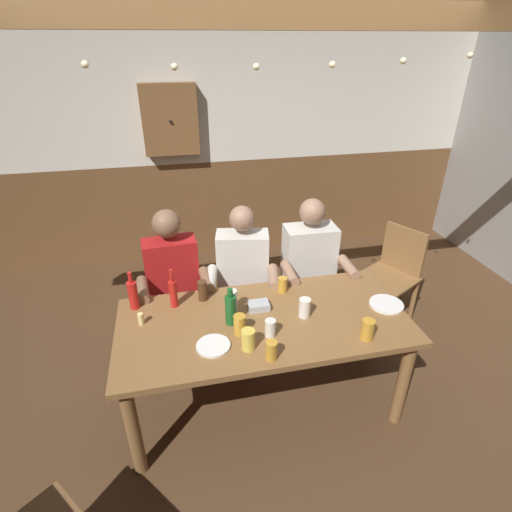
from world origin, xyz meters
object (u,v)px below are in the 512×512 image
Objects in this scene: plate_0 at (386,304)px; pint_glass_6 at (270,328)px; bottle_2 at (173,293)px; pint_glass_4 at (305,308)px; table_candle at (141,319)px; pint_glass_1 at (203,291)px; person_1 at (243,276)px; pint_glass_2 at (240,325)px; pint_glass_5 at (368,329)px; person_2 at (311,266)px; wall_dart_cabinet at (170,120)px; bottle_0 at (133,294)px; pint_glass_7 at (271,350)px; pint_glass_0 at (233,301)px; dining_table at (264,332)px; pint_glass_3 at (248,340)px; person_0 at (174,282)px; condiment_caddy at (258,306)px; pint_glass_8 at (283,285)px; chair_empty_near_left at (393,273)px; bottle_1 at (231,309)px.

plate_0 is 2.03× the size of pint_glass_6.
bottle_2 reaches higher than pint_glass_6.
bottle_2 reaches higher than pint_glass_4.
table_candle is 0.55× the size of pint_glass_1.
person_1 is 0.78m from pint_glass_2.
person_1 is 1.13m from pint_glass_5.
pint_glass_5 is at bearing -15.96° from pint_glass_2.
person_2 is 2.13m from wall_dart_cabinet.
bottle_0 reaches higher than pint_glass_7.
pint_glass_7 is at bearing -74.49° from pint_glass_0.
pint_glass_3 is at bearing -122.27° from dining_table.
person_0 is 1.56m from plate_0.
table_candle is at bearing 63.70° from person_0.
condiment_caddy is at bearing -78.96° from wall_dart_cabinet.
bottle_0 is at bearing 179.75° from pint_glass_1.
pint_glass_4 is at bearing 135.52° from pint_glass_5.
pint_glass_3 and pint_glass_4 have the same top height.
plate_0 is at bearing 8.90° from pint_glass_6.
pint_glass_8 is (0.36, 0.54, -0.01)m from pint_glass_3.
pint_glass_1 is (0.41, 0.19, 0.03)m from table_candle.
plate_0 is (1.40, -0.69, 0.06)m from person_0.
chair_empty_near_left is 8.00× the size of pint_glass_8.
pint_glass_0 is 1.41× the size of pint_glass_6.
bottle_2 is at bearing 153.43° from dining_table.
person_1 reaches higher than pint_glass_0.
pint_glass_2 is at bearing 164.04° from pint_glass_5.
wall_dart_cabinet is at bearing 99.97° from pint_glass_6.
bottle_2 reaches higher than pint_glass_0.
table_candle is 0.45m from pint_glass_1.
pint_glass_1 is at bearing -87.73° from wall_dart_cabinet.
pint_glass_7 reaches higher than condiment_caddy.
wall_dart_cabinet reaches higher than dining_table.
pint_glass_6 reaches higher than dining_table.
bottle_2 is 2.15× the size of pint_glass_5.
bottle_0 is 0.39× the size of wall_dart_cabinet.
pint_glass_2 is at bearing 160.51° from pint_glass_6.
plate_0 is 0.83× the size of bottle_0.
chair_empty_near_left is 6.06× the size of pint_glass_1.
bottle_2 reaches higher than plate_0.
condiment_caddy is 0.57m from bottle_2.
bottle_0 reaches higher than pint_glass_8.
pint_glass_2 is at bearing 89.00° from person_1.
pint_glass_2 and pint_glass_4 have the same top height.
pint_glass_4 is at bearing 179.22° from plate_0.
plate_0 is at bearing 4.04° from pint_glass_2.
condiment_caddy is at bearing 45.48° from person_2.
bottle_1 is 0.33m from pint_glass_1.
person_2 reaches higher than pint_glass_1.
wall_dart_cabinet is at bearing 106.77° from pint_glass_4.
bottle_1 is at bearing 107.81° from pint_glass_2.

